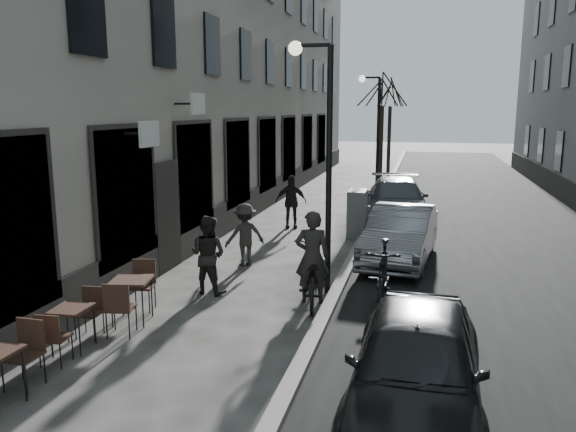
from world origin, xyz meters
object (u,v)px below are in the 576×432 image
at_px(streetlamp_far, 374,124).
at_px(utility_cabinet, 357,214).
at_px(car_mid, 400,235).
at_px(car_near, 416,365).
at_px(bicycle, 312,275).
at_px(pedestrian_near, 208,255).
at_px(pedestrian_far, 291,202).
at_px(tree_far, 391,92).
at_px(streetlamp_near, 321,141).
at_px(car_far, 396,201).
at_px(bistro_set_b, 73,324).
at_px(tree_near, 383,89).
at_px(bistro_set_c, 132,296).
at_px(moped, 383,278).
at_px(pedestrian_mid, 245,235).

height_order(streetlamp_far, utility_cabinet, streetlamp_far).
bearing_deg(car_mid, car_near, -80.07).
height_order(streetlamp_far, car_near, streetlamp_far).
relative_size(bicycle, car_near, 0.53).
relative_size(pedestrian_near, car_near, 0.41).
xyz_separation_m(pedestrian_far, car_near, (4.11, -10.64, -0.16)).
relative_size(streetlamp_far, tree_far, 0.89).
height_order(streetlamp_near, pedestrian_near, streetlamp_near).
distance_m(car_mid, car_far, 5.10).
xyz_separation_m(streetlamp_near, streetlamp_far, (0.00, 12.00, 0.00)).
height_order(streetlamp_near, utility_cabinet, streetlamp_near).
xyz_separation_m(bistro_set_b, pedestrian_far, (1.21, 9.90, 0.42)).
xyz_separation_m(streetlamp_near, utility_cabinet, (0.16, 5.28, -2.45)).
relative_size(tree_near, bistro_set_c, 3.42).
bearing_deg(utility_cabinet, car_mid, -61.21).
height_order(pedestrian_near, car_near, pedestrian_near).
bearing_deg(car_far, moped, -93.41).
xyz_separation_m(bistro_set_c, moped, (4.33, 1.59, 0.17)).
xyz_separation_m(pedestrian_far, car_far, (3.24, 1.77, -0.13)).
bearing_deg(bicycle, car_near, 107.98).
distance_m(tree_far, car_far, 13.70).
height_order(bistro_set_b, car_mid, car_mid).
relative_size(streetlamp_near, car_near, 1.26).
relative_size(streetlamp_near, pedestrian_mid, 3.32).
height_order(tree_near, tree_far, same).
distance_m(pedestrian_mid, car_mid, 3.88).
bearing_deg(tree_far, utility_cabinet, -89.67).
bearing_deg(pedestrian_mid, car_mid, 163.18).
bearing_deg(tree_near, bistro_set_c, -99.86).
relative_size(bistro_set_b, car_mid, 0.34).
xyz_separation_m(pedestrian_near, car_far, (3.41, 8.53, -0.10)).
bearing_deg(pedestrian_far, streetlamp_near, -86.17).
relative_size(tree_near, bistro_set_b, 3.98).
bearing_deg(bistro_set_c, utility_cabinet, 57.02).
relative_size(streetlamp_near, tree_near, 0.89).
bearing_deg(car_mid, utility_cabinet, 125.26).
distance_m(bistro_set_b, pedestrian_far, 9.98).
height_order(tree_far, pedestrian_far, tree_far).
relative_size(streetlamp_far, car_mid, 1.22).
bearing_deg(moped, tree_near, 93.60).
distance_m(bistro_set_b, car_mid, 8.16).
xyz_separation_m(bicycle, car_near, (2.07, -3.82, 0.12)).
bearing_deg(tree_near, pedestrian_far, -103.62).
relative_size(utility_cabinet, pedestrian_mid, 0.92).
bearing_deg(moped, bistro_set_b, -149.26).
distance_m(tree_near, bistro_set_c, 18.20).
bearing_deg(bicycle, streetlamp_near, -102.83).
bearing_deg(streetlamp_far, pedestrian_near, -100.05).
relative_size(bistro_set_c, pedestrian_mid, 1.09).
distance_m(pedestrian_far, car_near, 11.41).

